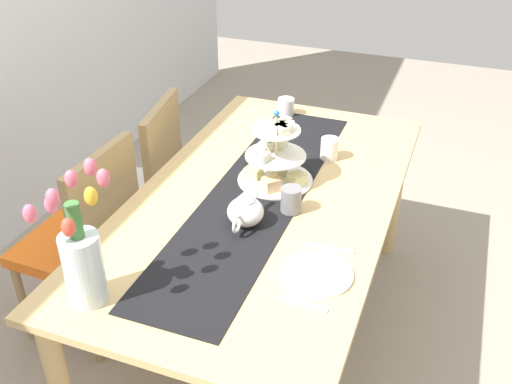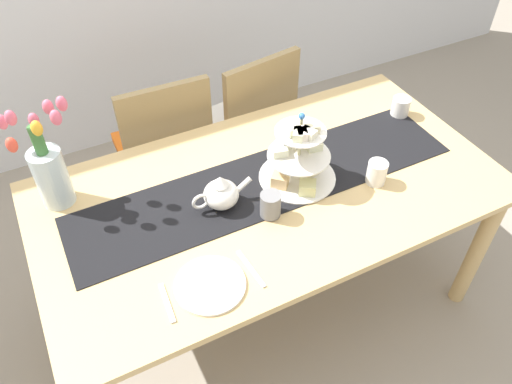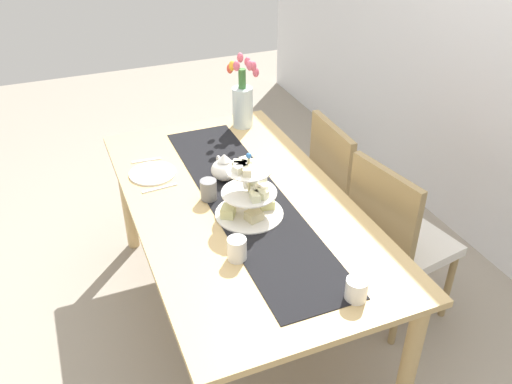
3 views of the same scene
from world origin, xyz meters
name	(u,v)px [view 2 (image 2 of 3)]	position (x,y,z in m)	size (l,w,h in m)	color
ground_plane	(267,297)	(0.00, 0.00, 0.00)	(8.00, 8.00, 0.00)	gray
dining_table	(270,205)	(0.00, 0.00, 0.64)	(1.78, 0.96, 0.73)	tan
chair_left	(165,147)	(-0.21, 0.71, 0.50)	(0.43, 0.43, 0.91)	#9C8254
chair_right	(248,121)	(0.25, 0.71, 0.50)	(0.48, 0.48, 0.91)	#9C8254
table_runner	(266,182)	(0.00, 0.03, 0.74)	(1.54, 0.35, 0.00)	black
tiered_cake_stand	(298,159)	(0.11, 0.00, 0.84)	(0.30, 0.30, 0.30)	beige
teapot	(221,194)	(-0.20, 0.00, 0.79)	(0.24, 0.13, 0.14)	white
tulip_vase	(49,168)	(-0.73, 0.30, 0.89)	(0.23, 0.17, 0.42)	silver
cream_jug	(401,107)	(0.74, 0.16, 0.78)	(0.08, 0.08, 0.09)	white
dinner_plate_left	(210,285)	(-0.38, -0.31, 0.74)	(0.23, 0.23, 0.01)	white
fork_left	(167,303)	(-0.53, -0.31, 0.74)	(0.02, 0.15, 0.01)	silver
knife_left	(251,269)	(-0.24, -0.31, 0.74)	(0.01, 0.17, 0.01)	silver
mug_grey	(270,205)	(-0.07, -0.12, 0.79)	(0.08, 0.08, 0.10)	slate
mug_white_text	(377,173)	(0.38, -0.15, 0.78)	(0.08, 0.08, 0.10)	white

